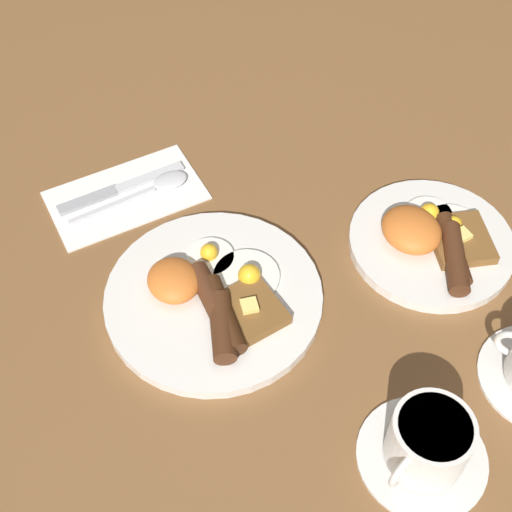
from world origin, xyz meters
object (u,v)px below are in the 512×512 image
knife (114,190)px  breakfast_plate_near (214,297)px  breakfast_plate_far (433,240)px  spoon (159,185)px  teacup_near (427,445)px

knife → breakfast_plate_near: bearing=-80.5°
breakfast_plate_near → breakfast_plate_far: 0.30m
breakfast_plate_far → spoon: 0.38m
knife → spoon: (0.03, 0.06, 0.00)m
breakfast_plate_near → breakfast_plate_far: size_ratio=1.25×
breakfast_plate_near → teacup_near: 0.31m
breakfast_plate_far → teacup_near: (0.22, -0.20, 0.02)m
breakfast_plate_far → spoon: bearing=-137.5°
breakfast_plate_near → spoon: (-0.21, 0.03, -0.01)m
teacup_near → knife: bearing=-167.5°
breakfast_plate_near → breakfast_plate_far: bearing=76.0°
breakfast_plate_far → teacup_near: size_ratio=1.54×
teacup_near → knife: 0.54m
breakfast_plate_far → knife: 0.44m
breakfast_plate_far → teacup_near: 0.30m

